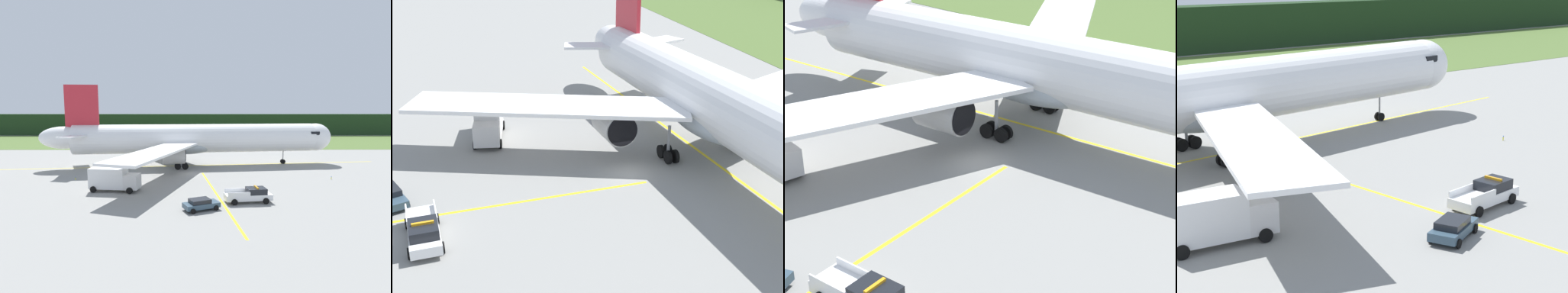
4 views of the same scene
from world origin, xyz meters
The scene contains 5 objects.
ground centered at (0.00, 0.00, 0.00)m, with size 320.00×320.00×0.00m, color gray.
taxiway_centerline_main centered at (1.07, 8.27, 0.00)m, with size 76.41×0.30×0.01m, color yellow.
taxiway_centerline_spur centered at (3.57, -13.25, 0.00)m, with size 28.51×0.30×0.01m, color yellow.
airliner centered at (0.44, 8.20, 5.35)m, with size 58.48×51.55×15.91m.
taxiway_edge_light_west centered at (-18.72, -4.26, 0.27)m, with size 0.12×0.12×0.49m.
Camera 3 is at (30.32, -32.55, 22.13)m, focal length 61.41 mm.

